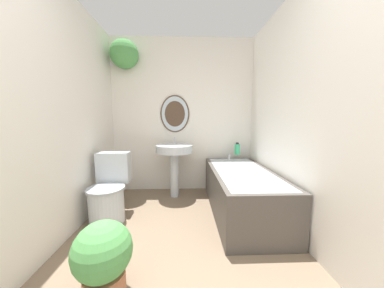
{
  "coord_description": "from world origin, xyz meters",
  "views": [
    {
      "loc": [
        0.03,
        -0.34,
        1.14
      ],
      "look_at": [
        0.11,
        1.71,
        0.88
      ],
      "focal_mm": 18.0,
      "sensor_mm": 36.0,
      "label": 1
    }
  ],
  "objects_px": {
    "bathtub": "(241,190)",
    "shampoo_bottle": "(237,149)",
    "pedestal_sink": "(174,156)",
    "potted_plant": "(103,258)",
    "toilet": "(109,193)"
  },
  "relations": [
    {
      "from": "toilet",
      "to": "shampoo_bottle",
      "type": "bearing_deg",
      "value": 24.95
    },
    {
      "from": "pedestal_sink",
      "to": "shampoo_bottle",
      "type": "height_order",
      "value": "pedestal_sink"
    },
    {
      "from": "bathtub",
      "to": "shampoo_bottle",
      "type": "distance_m",
      "value": 0.79
    },
    {
      "from": "potted_plant",
      "to": "toilet",
      "type": "bearing_deg",
      "value": 109.32
    },
    {
      "from": "pedestal_sink",
      "to": "bathtub",
      "type": "distance_m",
      "value": 1.06
    },
    {
      "from": "shampoo_bottle",
      "to": "potted_plant",
      "type": "relative_size",
      "value": 0.36
    },
    {
      "from": "toilet",
      "to": "bathtub",
      "type": "xyz_separation_m",
      "value": [
        1.57,
        0.12,
        -0.03
      ]
    },
    {
      "from": "toilet",
      "to": "potted_plant",
      "type": "height_order",
      "value": "toilet"
    },
    {
      "from": "potted_plant",
      "to": "bathtub",
      "type": "bearing_deg",
      "value": 43.3
    },
    {
      "from": "bathtub",
      "to": "potted_plant",
      "type": "xyz_separation_m",
      "value": [
        -1.21,
        -1.14,
        0.01
      ]
    },
    {
      "from": "toilet",
      "to": "potted_plant",
      "type": "distance_m",
      "value": 1.08
    },
    {
      "from": "bathtub",
      "to": "potted_plant",
      "type": "relative_size",
      "value": 3.04
    },
    {
      "from": "toilet",
      "to": "pedestal_sink",
      "type": "bearing_deg",
      "value": 42.01
    },
    {
      "from": "shampoo_bottle",
      "to": "pedestal_sink",
      "type": "bearing_deg",
      "value": -171.81
    },
    {
      "from": "pedestal_sink",
      "to": "potted_plant",
      "type": "relative_size",
      "value": 1.7
    }
  ]
}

